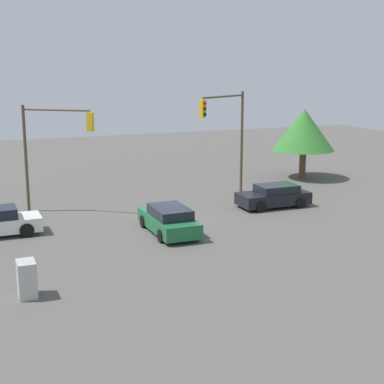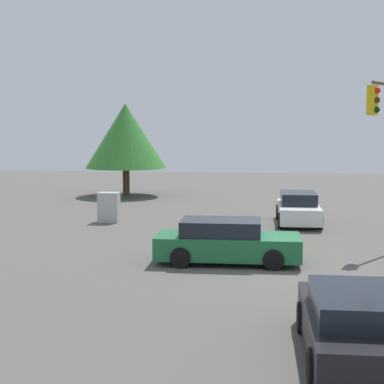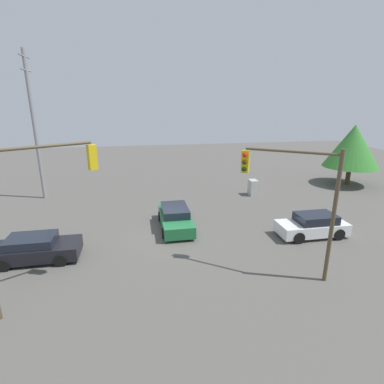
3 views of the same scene
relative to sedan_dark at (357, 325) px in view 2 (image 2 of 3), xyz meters
name	(u,v)px [view 2 (image 2 of 3)]	position (x,y,z in m)	size (l,w,h in m)	color
ground_plane	(254,266)	(-1.99, 7.39, -0.66)	(80.00, 80.00, 0.00)	#54514C
sedan_dark	(357,325)	(0.00, 0.00, 0.00)	(2.03, 4.31, 1.35)	black
sedan_white	(298,209)	(-0.05, 15.99, 0.03)	(1.91, 4.26, 1.43)	silver
sedan_green	(226,242)	(-2.88, 7.77, 0.02)	(4.63, 2.02, 1.41)	#1E6638
electrical_cabinet	(109,207)	(-8.76, 15.51, 0.03)	(0.95, 0.66, 1.38)	#B2B2AD
tree_far	(126,136)	(-10.39, 26.25, 3.21)	(5.21, 5.21, 5.94)	#4C3823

